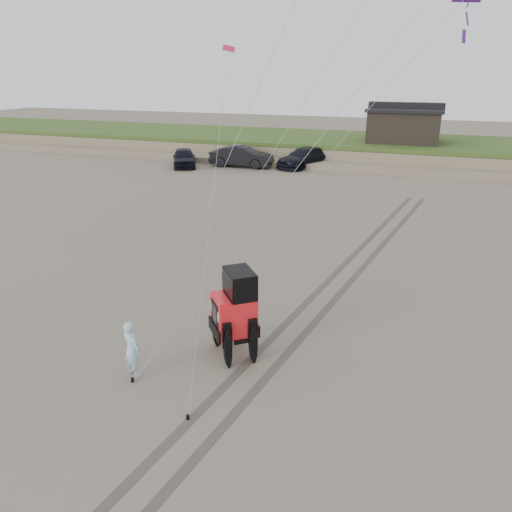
{
  "coord_description": "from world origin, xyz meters",
  "views": [
    {
      "loc": [
        4.99,
        -9.87,
        7.72
      ],
      "look_at": [
        0.35,
        3.0,
        2.6
      ],
      "focal_mm": 35.0,
      "sensor_mm": 36.0,
      "label": 1
    }
  ],
  "objects_px": {
    "truck_a": "(184,157)",
    "man": "(132,349)",
    "truck_b": "(242,156)",
    "truck_c": "(304,158)",
    "jeep": "(234,322)",
    "cabin": "(405,124)"
  },
  "relations": [
    {
      "from": "truck_c",
      "to": "cabin",
      "type": "bearing_deg",
      "value": 63.93
    },
    {
      "from": "cabin",
      "to": "truck_c",
      "type": "bearing_deg",
      "value": -141.56
    },
    {
      "from": "truck_b",
      "to": "man",
      "type": "distance_m",
      "value": 30.85
    },
    {
      "from": "truck_b",
      "to": "truck_c",
      "type": "bearing_deg",
      "value": -74.0
    },
    {
      "from": "truck_c",
      "to": "truck_a",
      "type": "bearing_deg",
      "value": -136.39
    },
    {
      "from": "cabin",
      "to": "truck_a",
      "type": "height_order",
      "value": "cabin"
    },
    {
      "from": "truck_c",
      "to": "man",
      "type": "height_order",
      "value": "truck_c"
    },
    {
      "from": "truck_b",
      "to": "truck_c",
      "type": "xyz_separation_m",
      "value": [
        5.03,
        1.6,
        -0.07
      ]
    },
    {
      "from": "jeep",
      "to": "man",
      "type": "distance_m",
      "value": 2.88
    },
    {
      "from": "truck_b",
      "to": "cabin",
      "type": "bearing_deg",
      "value": -60.61
    },
    {
      "from": "truck_a",
      "to": "truck_b",
      "type": "bearing_deg",
      "value": -9.8
    },
    {
      "from": "truck_a",
      "to": "man",
      "type": "height_order",
      "value": "man"
    },
    {
      "from": "truck_a",
      "to": "truck_b",
      "type": "height_order",
      "value": "truck_b"
    },
    {
      "from": "truck_b",
      "to": "jeep",
      "type": "distance_m",
      "value": 29.72
    },
    {
      "from": "truck_a",
      "to": "jeep",
      "type": "distance_m",
      "value": 30.32
    },
    {
      "from": "cabin",
      "to": "truck_b",
      "type": "height_order",
      "value": "cabin"
    },
    {
      "from": "man",
      "to": "truck_a",
      "type": "bearing_deg",
      "value": -44.82
    },
    {
      "from": "cabin",
      "to": "truck_b",
      "type": "relative_size",
      "value": 1.2
    },
    {
      "from": "cabin",
      "to": "man",
      "type": "relative_size",
      "value": 4.01
    },
    {
      "from": "truck_b",
      "to": "jeep",
      "type": "height_order",
      "value": "jeep"
    },
    {
      "from": "truck_c",
      "to": "jeep",
      "type": "distance_m",
      "value": 29.88
    },
    {
      "from": "truck_a",
      "to": "jeep",
      "type": "height_order",
      "value": "jeep"
    }
  ]
}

